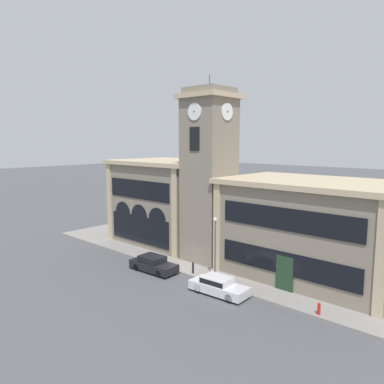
{
  "coord_description": "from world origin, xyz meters",
  "views": [
    {
      "loc": [
        23.64,
        -23.51,
        12.01
      ],
      "look_at": [
        -0.36,
        2.66,
        7.18
      ],
      "focal_mm": 35.0,
      "sensor_mm": 36.0,
      "label": 1
    }
  ],
  "objects_px": {
    "street_lamp": "(215,239)",
    "bollard": "(193,268)",
    "parked_car_mid": "(218,285)",
    "fire_hydrant": "(319,309)",
    "parked_car_near": "(153,263)"
  },
  "relations": [
    {
      "from": "bollard",
      "to": "parked_car_mid",
      "type": "bearing_deg",
      "value": -22.6
    },
    {
      "from": "fire_hydrant",
      "to": "street_lamp",
      "type": "bearing_deg",
      "value": 179.25
    },
    {
      "from": "parked_car_mid",
      "to": "street_lamp",
      "type": "relative_size",
      "value": 0.89
    },
    {
      "from": "parked_car_mid",
      "to": "street_lamp",
      "type": "height_order",
      "value": "street_lamp"
    },
    {
      "from": "bollard",
      "to": "fire_hydrant",
      "type": "bearing_deg",
      "value": -0.62
    },
    {
      "from": "street_lamp",
      "to": "fire_hydrant",
      "type": "bearing_deg",
      "value": -0.75
    },
    {
      "from": "parked_car_mid",
      "to": "bollard",
      "type": "distance_m",
      "value": 4.73
    },
    {
      "from": "parked_car_near",
      "to": "parked_car_mid",
      "type": "height_order",
      "value": "parked_car_near"
    },
    {
      "from": "parked_car_near",
      "to": "bollard",
      "type": "relative_size",
      "value": 4.51
    },
    {
      "from": "parked_car_near",
      "to": "street_lamp",
      "type": "xyz_separation_m",
      "value": [
        5.9,
        1.81,
        3.03
      ]
    },
    {
      "from": "parked_car_mid",
      "to": "fire_hydrant",
      "type": "distance_m",
      "value": 7.69
    },
    {
      "from": "street_lamp",
      "to": "bollard",
      "type": "xyz_separation_m",
      "value": [
        -2.55,
        0.01,
        -3.12
      ]
    },
    {
      "from": "parked_car_near",
      "to": "bollard",
      "type": "bearing_deg",
      "value": 24.88
    },
    {
      "from": "street_lamp",
      "to": "fire_hydrant",
      "type": "height_order",
      "value": "street_lamp"
    },
    {
      "from": "parked_car_near",
      "to": "fire_hydrant",
      "type": "xyz_separation_m",
      "value": [
        15.22,
        1.69,
        -0.19
      ]
    }
  ]
}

